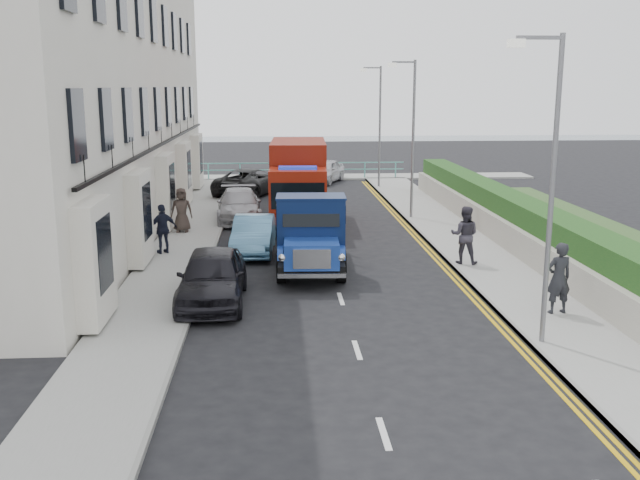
{
  "coord_description": "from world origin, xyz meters",
  "views": [
    {
      "loc": [
        -1.84,
        -17.26,
        5.91
      ],
      "look_at": [
        -0.49,
        3.46,
        1.4
      ],
      "focal_mm": 40.0,
      "sensor_mm": 36.0,
      "label": 1
    }
  ],
  "objects": [
    {
      "name": "lamp_mid",
      "position": [
        4.18,
        14.0,
        4.0
      ],
      "size": [
        1.23,
        0.18,
        7.0
      ],
      "color": "slate",
      "rests_on": "ground"
    },
    {
      "name": "promenade",
      "position": [
        0.0,
        29.0,
        0.06
      ],
      "size": [
        30.0,
        2.5,
        0.12
      ],
      "primitive_type": "cube",
      "color": "gray",
      "rests_on": "ground"
    },
    {
      "name": "pavement_west",
      "position": [
        -5.2,
        9.0,
        0.06
      ],
      "size": [
        2.4,
        38.0,
        0.12
      ],
      "primitive_type": "cube",
      "color": "gray",
      "rests_on": "ground"
    },
    {
      "name": "pedestrian_east_far",
      "position": [
        4.43,
        5.42,
        1.08
      ],
      "size": [
        1.12,
        1.0,
        1.92
      ],
      "primitive_type": "imported",
      "rotation": [
        0.0,
        0.0,
        2.8
      ],
      "color": "#35313C",
      "rests_on": "pavement_east"
    },
    {
      "name": "bedford_lorry",
      "position": [
        -0.7,
        4.7,
        1.17
      ],
      "size": [
        2.33,
        5.45,
        2.53
      ],
      "rotation": [
        0.0,
        0.0,
        -0.04
      ],
      "color": "black",
      "rests_on": "ground"
    },
    {
      "name": "pedestrian_east_near",
      "position": [
        5.45,
        0.02,
        1.06
      ],
      "size": [
        0.75,
        0.55,
        1.88
      ],
      "primitive_type": "imported",
      "rotation": [
        0.0,
        0.0,
        3.3
      ],
      "color": "#222327",
      "rests_on": "pavement_east"
    },
    {
      "name": "lamp_near",
      "position": [
        4.18,
        -2.0,
        4.0
      ],
      "size": [
        1.23,
        0.18,
        7.0
      ],
      "color": "slate",
      "rests_on": "ground"
    },
    {
      "name": "seafront_car_right",
      "position": [
        1.29,
        26.8,
        0.71
      ],
      "size": [
        3.15,
        4.52,
        1.43
      ],
      "primitive_type": "imported",
      "rotation": [
        0.0,
        0.0,
        -0.39
      ],
      "color": "silver",
      "rests_on": "ground"
    },
    {
      "name": "garden_east",
      "position": [
        7.21,
        9.0,
        0.9
      ],
      "size": [
        1.45,
        28.0,
        1.75
      ],
      "color": "#B2AD9E",
      "rests_on": "ground"
    },
    {
      "name": "terrace_west",
      "position": [
        -9.47,
        13.0,
        7.17
      ],
      "size": [
        6.31,
        30.2,
        14.25
      ],
      "color": "silver",
      "rests_on": "ground"
    },
    {
      "name": "sea_plane",
      "position": [
        0.0,
        60.0,
        0.0
      ],
      "size": [
        120.0,
        120.0,
        0.0
      ],
      "primitive_type": "plane",
      "color": "slate",
      "rests_on": "ground"
    },
    {
      "name": "ground",
      "position": [
        0.0,
        0.0,
        0.0
      ],
      "size": [
        120.0,
        120.0,
        0.0
      ],
      "primitive_type": "plane",
      "color": "black",
      "rests_on": "ground"
    },
    {
      "name": "lamp_far",
      "position": [
        4.18,
        24.0,
        4.0
      ],
      "size": [
        1.23,
        0.18,
        7.0
      ],
      "color": "slate",
      "rests_on": "ground"
    },
    {
      "name": "seafront_car_left",
      "position": [
        -3.18,
        21.88,
        0.74
      ],
      "size": [
        4.29,
        5.86,
        1.48
      ],
      "primitive_type": "imported",
      "rotation": [
        0.0,
        0.0,
        2.75
      ],
      "color": "black",
      "rests_on": "ground"
    },
    {
      "name": "seafront_railing",
      "position": [
        0.0,
        28.2,
        0.58
      ],
      "size": [
        13.0,
        0.08,
        1.11
      ],
      "color": "#59B2A5",
      "rests_on": "ground"
    },
    {
      "name": "parked_car_rear",
      "position": [
        -3.41,
        14.28,
        0.69
      ],
      "size": [
        2.16,
        4.82,
        1.37
      ],
      "primitive_type": "imported",
      "rotation": [
        0.0,
        0.0,
        0.05
      ],
      "color": "#A5A4A9",
      "rests_on": "ground"
    },
    {
      "name": "pedestrian_west_far",
      "position": [
        -5.58,
        11.3,
        1.01
      ],
      "size": [
        0.89,
        0.59,
        1.79
      ],
      "primitive_type": "imported",
      "rotation": [
        0.0,
        0.0,
        0.03
      ],
      "color": "#382E28",
      "rests_on": "pavement_west"
    },
    {
      "name": "parked_car_front",
      "position": [
        -3.58,
        1.85,
        0.76
      ],
      "size": [
        1.81,
        4.45,
        1.51
      ],
      "primitive_type": "imported",
      "rotation": [
        0.0,
        0.0,
        -0.01
      ],
      "color": "black",
      "rests_on": "ground"
    },
    {
      "name": "pavement_east",
      "position": [
        5.3,
        9.0,
        0.06
      ],
      "size": [
        2.6,
        38.0,
        0.12
      ],
      "primitive_type": "cube",
      "color": "gray",
      "rests_on": "ground"
    },
    {
      "name": "pedestrian_west_near",
      "position": [
        -5.76,
        7.54,
        0.99
      ],
      "size": [
        1.09,
        0.89,
        1.74
      ],
      "primitive_type": "imported",
      "rotation": [
        0.0,
        0.0,
        3.69
      ],
      "color": "black",
      "rests_on": "pavement_west"
    },
    {
      "name": "red_lorry",
      "position": [
        -0.8,
        13.31,
        1.89
      ],
      "size": [
        2.56,
        6.86,
        3.55
      ],
      "rotation": [
        0.0,
        0.0,
        -0.04
      ],
      "color": "black",
      "rests_on": "ground"
    },
    {
      "name": "parked_car_mid",
      "position": [
        -2.6,
        7.9,
        0.66
      ],
      "size": [
        1.61,
        4.07,
        1.32
      ],
      "primitive_type": "imported",
      "rotation": [
        0.0,
        0.0,
        -0.05
      ],
      "color": "#5E9DCB",
      "rests_on": "ground"
    }
  ]
}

